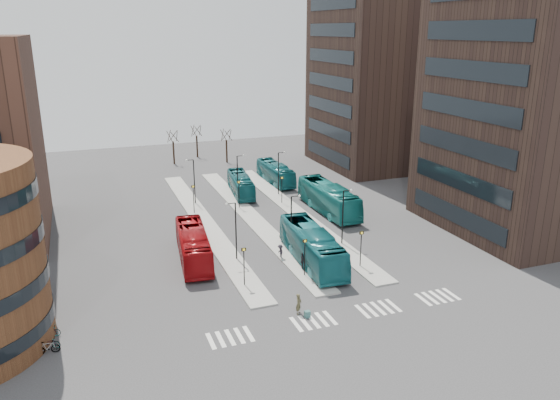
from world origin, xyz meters
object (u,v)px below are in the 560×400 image
object	(u,v)px
teal_bus_c	(328,198)
bicycle_mid	(48,348)
teal_bus_a	(312,246)
commuter_c	(280,252)
traveller	(299,304)
suitcase	(307,314)
teal_bus_d	(275,173)
red_bus	(193,245)
bicycle_far	(49,332)
commuter_a	(187,252)
bicycle_near	(48,343)
commuter_b	(303,261)
teal_bus_b	(241,184)

from	to	relation	value
teal_bus_c	bicycle_mid	world-z (taller)	teal_bus_c
teal_bus_a	commuter_c	xyz separation A→B (m)	(-2.68, 1.90, -1.01)
teal_bus_c	traveller	xyz separation A→B (m)	(-13.69, -23.20, -0.95)
suitcase	teal_bus_d	bearing A→B (deg)	71.29
suitcase	red_bus	bearing A→B (deg)	110.72
teal_bus_d	traveller	distance (m)	40.68
teal_bus_c	teal_bus_d	xyz separation A→B (m)	(-1.56, 15.63, -0.32)
suitcase	bicycle_mid	world-z (taller)	bicycle_mid
traveller	bicycle_far	distance (m)	19.64
bicycle_far	red_bus	bearing A→B (deg)	-45.47
teal_bus_c	teal_bus_d	size ratio (longest dim) A/B	1.21
teal_bus_c	traveller	distance (m)	26.95
teal_bus_d	traveller	bearing A→B (deg)	-107.79
teal_bus_a	commuter_a	bearing A→B (deg)	159.86
commuter_a	bicycle_mid	xyz separation A→B (m)	(-12.90, -13.46, -0.26)
commuter_a	bicycle_near	size ratio (longest dim) A/B	0.87
red_bus	commuter_a	distance (m)	1.13
bicycle_near	bicycle_far	bearing A→B (deg)	17.50
traveller	teal_bus_c	bearing A→B (deg)	15.28
teal_bus_c	commuter_a	world-z (taller)	teal_bus_c
teal_bus_d	bicycle_far	distance (m)	47.41
teal_bus_d	commuter_a	size ratio (longest dim) A/B	7.05
teal_bus_d	bicycle_far	bearing A→B (deg)	-132.05
teal_bus_d	commuter_b	xyz separation A→B (m)	(-8.49, -31.08, -0.57)
teal_bus_d	commuter_c	distance (m)	29.36
commuter_c	red_bus	bearing A→B (deg)	-105.06
teal_bus_d	suitcase	bearing A→B (deg)	-106.89
teal_bus_c	bicycle_far	world-z (taller)	teal_bus_c
suitcase	teal_bus_c	xyz separation A→B (m)	(13.27, 24.04, 1.55)
teal_bus_b	teal_bus_a	bearing A→B (deg)	-83.08
teal_bus_a	commuter_a	size ratio (longest dim) A/B	8.34
teal_bus_b	bicycle_far	world-z (taller)	teal_bus_b
red_bus	teal_bus_a	world-z (taller)	teal_bus_a
bicycle_mid	suitcase	bearing A→B (deg)	-94.46
commuter_b	bicycle_far	xyz separation A→B (m)	(-22.99, -4.35, -0.50)
teal_bus_b	bicycle_near	world-z (taller)	teal_bus_b
teal_bus_a	commuter_a	world-z (taller)	teal_bus_a
suitcase	bicycle_mid	distance (m)	19.85
teal_bus_b	commuter_b	bearing A→B (deg)	-86.41
teal_bus_a	commuter_a	xyz separation A→B (m)	(-11.67, 5.22, -1.02)
teal_bus_c	teal_bus_d	world-z (taller)	teal_bus_c
teal_bus_d	commuter_a	distance (m)	30.69
teal_bus_a	teal_bus_d	xyz separation A→B (m)	(6.92, 29.63, -0.28)
red_bus	bicycle_near	bearing A→B (deg)	-131.26
teal_bus_d	bicycle_near	distance (m)	48.71
teal_bus_d	teal_bus_a	bearing A→B (deg)	-103.57
bicycle_mid	bicycle_far	distance (m)	2.45
teal_bus_c	commuter_b	bearing A→B (deg)	-123.18
teal_bus_b	teal_bus_c	bearing A→B (deg)	-46.90
commuter_b	bicycle_near	xyz separation A→B (m)	(-22.99, -6.07, -0.48)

